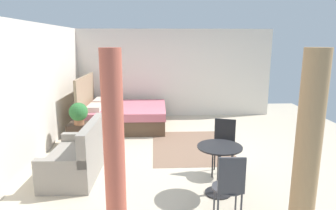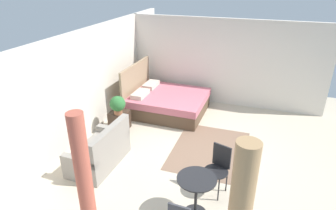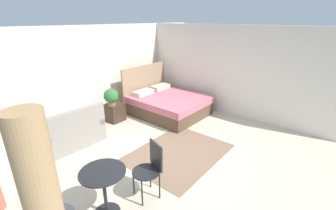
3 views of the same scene
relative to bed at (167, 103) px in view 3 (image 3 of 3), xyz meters
name	(u,v)px [view 3 (image 3 of 3)]	position (x,y,z in m)	size (l,w,h in m)	color
ground_plane	(165,155)	(-1.78, -1.40, -0.32)	(8.88, 8.61, 0.02)	beige
wall_back	(82,76)	(-1.78, 1.41, 0.94)	(8.88, 0.12, 2.51)	silver
wall_right	(232,72)	(1.16, -1.40, 0.94)	(0.12, 5.61, 2.51)	silver
area_rug	(179,153)	(-1.55, -1.57, -0.31)	(2.08, 1.60, 0.01)	#7F604C
bed	(167,103)	(0.00, 0.00, 0.00)	(1.79, 2.07, 1.32)	brown
couch	(71,133)	(-2.79, 0.45, -0.02)	(1.38, 0.80, 0.90)	gray
nightstand	(115,112)	(-1.33, 0.78, -0.07)	(0.44, 0.43, 0.48)	#38281E
potted_plant	(111,96)	(-1.43, 0.75, 0.43)	(0.38, 0.38, 0.46)	#935B3D
balcony_table	(104,185)	(-3.49, -1.72, 0.19)	(0.63, 0.63, 0.73)	black
cafe_chair_near_window	(151,165)	(-2.79, -1.95, 0.23)	(0.55, 0.55, 0.90)	black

